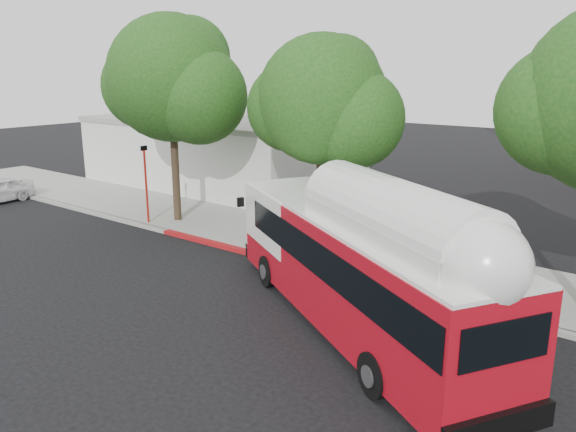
# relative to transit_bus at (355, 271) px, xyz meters

# --- Properties ---
(ground) EXTENTS (120.00, 120.00, 0.00)m
(ground) POSITION_rel_transit_bus_xyz_m (-3.75, -0.72, -1.77)
(ground) COLOR black
(ground) RESTS_ON ground
(sidewalk) EXTENTS (60.00, 5.00, 0.15)m
(sidewalk) POSITION_rel_transit_bus_xyz_m (-3.75, 5.78, -1.69)
(sidewalk) COLOR gray
(sidewalk) RESTS_ON ground
(curb_strip) EXTENTS (60.00, 0.30, 0.15)m
(curb_strip) POSITION_rel_transit_bus_xyz_m (-3.75, 3.18, -1.69)
(curb_strip) COLOR gray
(curb_strip) RESTS_ON ground
(red_curb_segment) EXTENTS (10.00, 0.32, 0.16)m
(red_curb_segment) POSITION_rel_transit_bus_xyz_m (-6.75, 3.18, -1.69)
(red_curb_segment) COLOR #A01115
(red_curb_segment) RESTS_ON ground
(street_tree_left) EXTENTS (6.67, 5.80, 9.74)m
(street_tree_left) POSITION_rel_transit_bus_xyz_m (-12.28, 4.84, 4.84)
(street_tree_left) COLOR #2D2116
(street_tree_left) RESTS_ON ground
(street_tree_mid) EXTENTS (5.75, 5.00, 8.62)m
(street_tree_mid) POSITION_rel_transit_bus_xyz_m (-4.34, 5.34, 4.14)
(street_tree_mid) COLOR #2D2116
(street_tree_mid) RESTS_ON ground
(low_commercial_bldg) EXTENTS (16.20, 10.20, 4.25)m
(low_commercial_bldg) POSITION_rel_transit_bus_xyz_m (-17.75, 13.28, 0.38)
(low_commercial_bldg) COLOR silver
(low_commercial_bldg) RESTS_ON ground
(transit_bus) EXTENTS (12.09, 8.50, 3.79)m
(transit_bus) POSITION_rel_transit_bus_xyz_m (0.00, 0.00, 0.00)
(transit_bus) COLOR #A80B18
(transit_bus) RESTS_ON ground
(signal_pole) EXTENTS (0.11, 0.36, 3.81)m
(signal_pole) POSITION_rel_transit_bus_xyz_m (-13.49, 3.58, 0.19)
(signal_pole) COLOR red
(signal_pole) RESTS_ON ground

